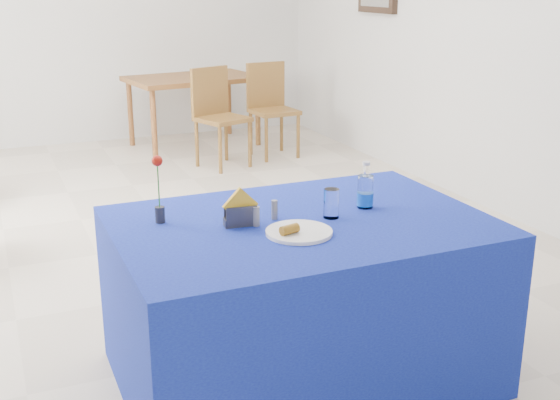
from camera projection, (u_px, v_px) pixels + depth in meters
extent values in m
plane|color=beige|center=(178.00, 243.00, 4.88)|extent=(7.00, 7.00, 0.00)
plane|color=silver|center=(86.00, 13.00, 7.52)|extent=(5.00, 0.00, 5.00)
plane|color=silver|center=(487.00, 27.00, 5.39)|extent=(0.00, 7.00, 7.00)
cylinder|color=white|center=(299.00, 232.00, 2.87)|extent=(0.28, 0.28, 0.01)
cylinder|color=white|center=(331.00, 203.00, 3.05)|extent=(0.07, 0.07, 0.13)
cylinder|color=gray|center=(256.00, 216.00, 2.95)|extent=(0.03, 0.03, 0.08)
cylinder|color=slate|center=(275.00, 210.00, 3.04)|extent=(0.03, 0.03, 0.08)
cube|color=#101A95|center=(301.00, 300.00, 3.15)|extent=(1.60, 1.10, 0.76)
cylinder|color=white|center=(365.00, 192.00, 3.18)|extent=(0.07, 0.07, 0.15)
cylinder|color=blue|center=(365.00, 199.00, 3.19)|extent=(0.07, 0.07, 0.06)
cylinder|color=white|center=(366.00, 170.00, 3.15)|extent=(0.03, 0.03, 0.05)
cylinder|color=silver|center=(366.00, 163.00, 3.14)|extent=(0.03, 0.03, 0.01)
cube|color=#36353A|center=(241.00, 221.00, 2.96)|extent=(0.15, 0.07, 0.03)
cube|color=#38383D|center=(242.00, 217.00, 2.93)|extent=(0.13, 0.02, 0.09)
cube|color=#3A3A40|center=(239.00, 214.00, 2.98)|extent=(0.13, 0.02, 0.09)
cube|color=gold|center=(240.00, 205.00, 2.94)|extent=(0.16, 0.02, 0.16)
cylinder|color=#26262B|center=(160.00, 215.00, 3.00)|extent=(0.04, 0.04, 0.07)
cylinder|color=#1B6D1E|center=(159.00, 189.00, 2.96)|extent=(0.01, 0.01, 0.22)
sphere|color=#B5170C|center=(157.00, 161.00, 2.93)|extent=(0.05, 0.05, 0.05)
cube|color=brown|center=(193.00, 79.00, 7.53)|extent=(1.45, 1.04, 0.05)
cylinder|color=#9A5F2C|center=(154.00, 124.00, 7.06)|extent=(0.06, 0.06, 0.71)
cylinder|color=brown|center=(258.00, 113.00, 7.65)|extent=(0.06, 0.06, 0.71)
cylinder|color=brown|center=(130.00, 113.00, 7.63)|extent=(0.06, 0.06, 0.71)
cylinder|color=brown|center=(229.00, 104.00, 8.22)|extent=(0.06, 0.06, 0.71)
cylinder|color=brown|center=(220.00, 150.00, 6.55)|extent=(0.04, 0.04, 0.45)
cylinder|color=brown|center=(250.00, 144.00, 6.79)|extent=(0.04, 0.04, 0.45)
cylinder|color=brown|center=(197.00, 144.00, 6.80)|extent=(0.04, 0.04, 0.45)
cylinder|color=brown|center=(226.00, 138.00, 7.04)|extent=(0.04, 0.04, 0.45)
cube|color=brown|center=(223.00, 119.00, 6.72)|extent=(0.54, 0.54, 0.04)
cube|color=brown|center=(210.00, 91.00, 6.78)|extent=(0.41, 0.18, 0.46)
cylinder|color=brown|center=(266.00, 140.00, 6.96)|extent=(0.04, 0.04, 0.45)
cylinder|color=brown|center=(298.00, 136.00, 7.12)|extent=(0.04, 0.04, 0.45)
cylinder|color=brown|center=(251.00, 133.00, 7.27)|extent=(0.04, 0.04, 0.45)
cylinder|color=brown|center=(282.00, 130.00, 7.43)|extent=(0.04, 0.04, 0.45)
cube|color=brown|center=(274.00, 111.00, 7.12)|extent=(0.45, 0.45, 0.04)
cube|color=brown|center=(266.00, 85.00, 7.21)|extent=(0.42, 0.07, 0.46)
cylinder|color=gold|center=(289.00, 229.00, 2.82)|extent=(0.09, 0.06, 0.04)
cylinder|color=beige|center=(297.00, 227.00, 2.85)|extent=(0.01, 0.03, 0.03)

